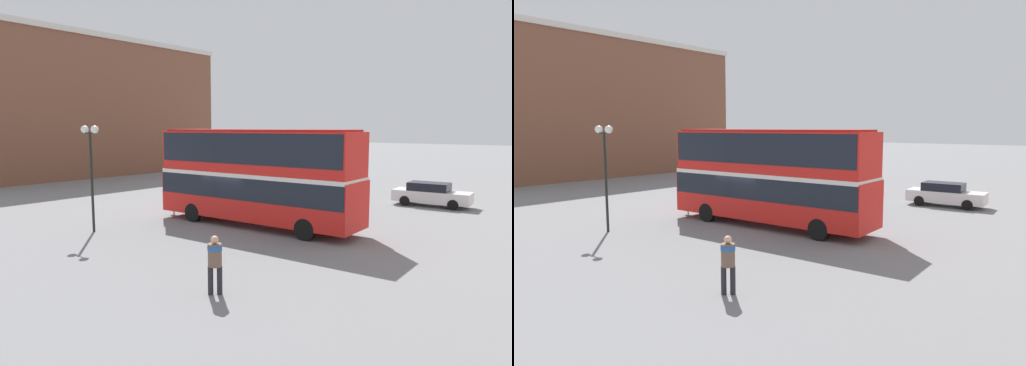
# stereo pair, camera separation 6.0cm
# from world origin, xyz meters

# --- Properties ---
(ground_plane) EXTENTS (240.00, 240.00, 0.00)m
(ground_plane) POSITION_xyz_m (0.00, 0.00, 0.00)
(ground_plane) COLOR slate
(building_row_left) EXTENTS (11.06, 29.05, 13.89)m
(building_row_left) POSITION_xyz_m (-29.70, 8.68, 6.96)
(building_row_left) COLOR brown
(building_row_left) RESTS_ON ground_plane
(double_decker_bus) EXTENTS (10.94, 3.02, 4.81)m
(double_decker_bus) POSITION_xyz_m (1.16, 0.32, 2.74)
(double_decker_bus) COLOR red
(double_decker_bus) RESTS_ON ground_plane
(pedestrian_foreground) EXTENTS (0.61, 0.61, 1.77)m
(pedestrian_foreground) POSITION_xyz_m (6.16, -7.78, 1.09)
(pedestrian_foreground) COLOR #232328
(pedestrian_foreground) RESTS_ON ground_plane
(parked_car_kerb_near) EXTENTS (4.70, 2.07, 1.47)m
(parked_car_kerb_near) POSITION_xyz_m (6.03, 11.70, 0.75)
(parked_car_kerb_near) COLOR silver
(parked_car_kerb_near) RESTS_ON ground_plane
(street_lamp_twin_globe) EXTENTS (1.20, 0.36, 4.99)m
(street_lamp_twin_globe) POSITION_xyz_m (-3.99, -5.52, 3.78)
(street_lamp_twin_globe) COLOR black
(street_lamp_twin_globe) RESTS_ON ground_plane
(no_entry_sign) EXTENTS (0.61, 0.08, 2.68)m
(no_entry_sign) POSITION_xyz_m (-5.70, 0.83, 1.78)
(no_entry_sign) COLOR gray
(no_entry_sign) RESTS_ON ground_plane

